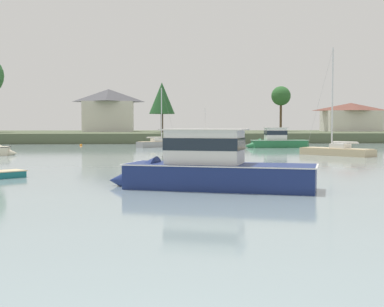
# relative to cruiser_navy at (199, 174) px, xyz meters

# --- Properties ---
(far_shore_bank) EXTENTS (190.55, 46.40, 1.52)m
(far_shore_bank) POSITION_rel_cruiser_navy_xyz_m (-2.39, 78.04, 0.13)
(far_shore_bank) COLOR #4C563D
(far_shore_bank) RESTS_ON ground
(cruiser_navy) EXTENTS (9.72, 5.47, 4.50)m
(cruiser_navy) POSITION_rel_cruiser_navy_xyz_m (0.00, 0.00, 0.00)
(cruiser_navy) COLOR navy
(cruiser_navy) RESTS_ON ground
(cruiser_green) EXTENTS (7.78, 2.21, 4.44)m
(cruiser_green) POSITION_rel_cruiser_navy_xyz_m (13.17, 40.84, -0.03)
(cruiser_green) COLOR #236B3D
(cruiser_green) RESTS_ON ground
(sailboat_grey) EXTENTS (5.69, 4.76, 8.02)m
(sailboat_grey) POSITION_rel_cruiser_navy_xyz_m (-1.01, 43.82, -0.43)
(sailboat_grey) COLOR gray
(sailboat_grey) RESTS_ON ground
(sailboat_sand) EXTENTS (5.75, 6.77, 10.37)m
(sailboat_sand) POSITION_rel_cruiser_navy_xyz_m (15.05, 24.02, -0.41)
(sailboat_sand) COLOR tan
(sailboat_sand) RESTS_ON ground
(mooring_buoy_orange) EXTENTS (0.36, 0.36, 0.41)m
(mooring_buoy_orange) POSITION_rel_cruiser_navy_xyz_m (-11.41, 48.96, -0.56)
(mooring_buoy_orange) COLOR orange
(mooring_buoy_orange) RESTS_ON ground
(shore_tree_inland_b) EXTENTS (4.35, 4.35, 8.50)m
(shore_tree_inland_b) POSITION_rel_cruiser_navy_xyz_m (-0.00, 66.63, 6.70)
(shore_tree_inland_b) COLOR brown
(shore_tree_inland_b) RESTS_ON far_shore_bank
(shore_tree_far_left) EXTENTS (3.80, 3.80, 8.91)m
(shore_tree_far_left) POSITION_rel_cruiser_navy_xyz_m (23.79, 79.27, 7.82)
(shore_tree_far_left) COLOR brown
(shore_tree_far_left) RESTS_ON far_shore_bank
(cottage_behind_trees) EXTENTS (10.18, 10.05, 8.29)m
(cottage_behind_trees) POSITION_rel_cruiser_navy_xyz_m (-10.07, 81.32, 5.18)
(cottage_behind_trees) COLOR silver
(cottage_behind_trees) RESTS_ON far_shore_bank
(cottage_eastern) EXTENTS (11.79, 7.13, 5.76)m
(cottage_eastern) POSITION_rel_cruiser_navy_xyz_m (38.93, 81.46, 3.86)
(cottage_eastern) COLOR silver
(cottage_eastern) RESTS_ON far_shore_bank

